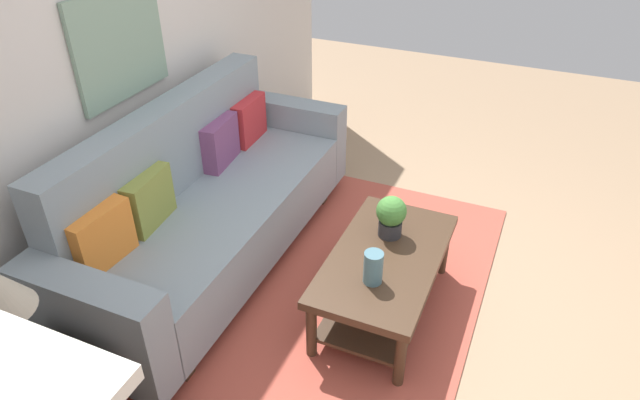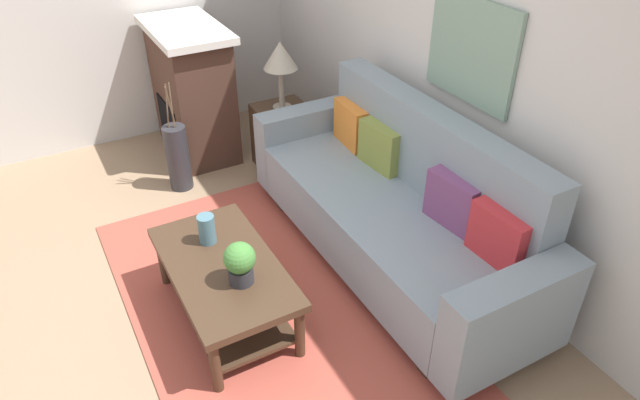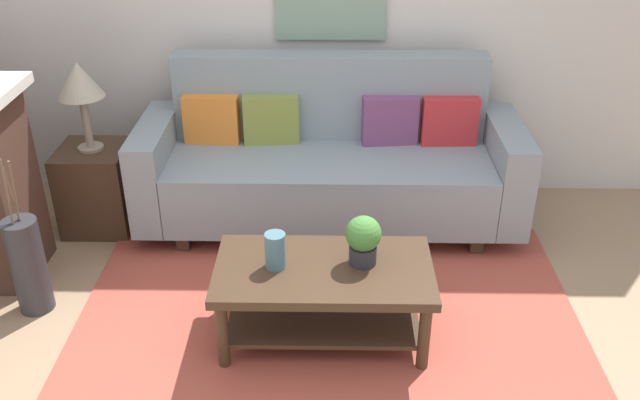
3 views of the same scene
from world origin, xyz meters
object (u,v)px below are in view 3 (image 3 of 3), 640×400
at_px(table_lamp, 80,84).
at_px(potted_plant_tabletop, 363,239).
at_px(throw_pillow_orange, 212,119).
at_px(floor_vase, 28,266).
at_px(throw_pillow_olive, 271,119).
at_px(side_table, 98,188).
at_px(throw_pillow_crimson, 449,121).
at_px(coffee_table, 324,286).
at_px(couch, 330,162).
at_px(tabletop_vase, 275,251).
at_px(throw_pillow_plum, 390,120).

bearing_deg(table_lamp, potted_plant_tabletop, -32.41).
height_order(throw_pillow_orange, floor_vase, throw_pillow_orange).
bearing_deg(throw_pillow_orange, potted_plant_tabletop, -53.84).
distance_m(throw_pillow_olive, side_table, 1.22).
bearing_deg(throw_pillow_orange, throw_pillow_crimson, 0.00).
xyz_separation_m(coffee_table, potted_plant_tabletop, (0.20, 0.04, 0.26)).
xyz_separation_m(couch, throw_pillow_crimson, (0.78, 0.12, 0.25)).
height_order(potted_plant_tabletop, table_lamp, table_lamp).
height_order(couch, potted_plant_tabletop, couch).
xyz_separation_m(tabletop_vase, floor_vase, (-1.36, 0.21, -0.25)).
relative_size(throw_pillow_olive, tabletop_vase, 1.90).
distance_m(coffee_table, floor_vase, 1.62).
relative_size(throw_pillow_olive, throw_pillow_crimson, 1.00).
xyz_separation_m(throw_pillow_olive, potted_plant_tabletop, (0.56, -1.29, -0.11)).
height_order(couch, throw_pillow_orange, couch).
relative_size(potted_plant_tabletop, table_lamp, 0.46).
xyz_separation_m(throw_pillow_plum, coffee_table, (-0.41, -1.34, -0.37)).
distance_m(throw_pillow_crimson, coffee_table, 1.60).
distance_m(couch, floor_vase, 1.92).
height_order(throw_pillow_orange, tabletop_vase, throw_pillow_orange).
bearing_deg(floor_vase, coffee_table, -7.36).
relative_size(throw_pillow_crimson, table_lamp, 0.63).
xyz_separation_m(side_table, table_lamp, (0.00, 0.00, 0.71)).
xyz_separation_m(couch, throw_pillow_plum, (0.39, 0.12, 0.25)).
bearing_deg(throw_pillow_olive, throw_pillow_crimson, 0.00).
height_order(coffee_table, tabletop_vase, tabletop_vase).
bearing_deg(couch, table_lamp, -176.37).
height_order(throw_pillow_orange, potted_plant_tabletop, throw_pillow_orange).
relative_size(throw_pillow_orange, throw_pillow_plum, 1.00).
bearing_deg(side_table, potted_plant_tabletop, -32.41).
xyz_separation_m(potted_plant_tabletop, floor_vase, (-1.80, 0.17, -0.29)).
relative_size(throw_pillow_orange, side_table, 0.64).
bearing_deg(potted_plant_tabletop, tabletop_vase, -174.59).
distance_m(throw_pillow_olive, tabletop_vase, 1.35).
distance_m(couch, throw_pillow_crimson, 0.82).
distance_m(couch, table_lamp, 1.63).
height_order(throw_pillow_olive, table_lamp, table_lamp).
relative_size(throw_pillow_crimson, tabletop_vase, 1.90).
height_order(throw_pillow_plum, throw_pillow_crimson, same).
bearing_deg(coffee_table, table_lamp, 143.31).
bearing_deg(throw_pillow_crimson, coffee_table, -121.01).
relative_size(throw_pillow_crimson, side_table, 0.64).
distance_m(throw_pillow_orange, floor_vase, 1.47).
height_order(throw_pillow_plum, floor_vase, throw_pillow_plum).
bearing_deg(throw_pillow_plum, floor_vase, -150.77).
distance_m(throw_pillow_crimson, floor_vase, 2.69).
bearing_deg(throw_pillow_plum, side_table, -173.41).
distance_m(throw_pillow_olive, table_lamp, 1.20).
xyz_separation_m(couch, coffee_table, (-0.03, -1.21, -0.12)).
bearing_deg(side_table, tabletop_vase, -41.60).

